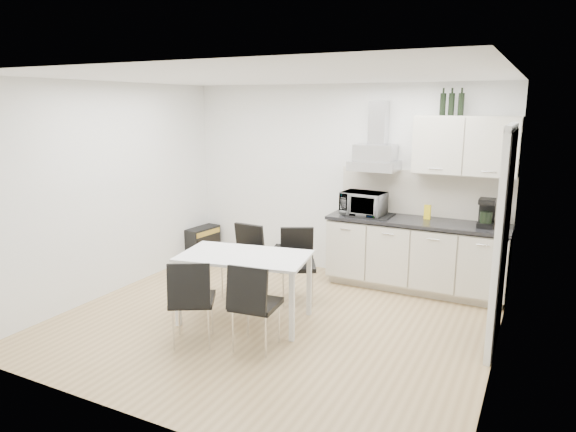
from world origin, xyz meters
name	(u,v)px	position (x,y,z in m)	size (l,w,h in m)	color
ground	(272,322)	(0.00, 0.00, 0.00)	(4.50, 4.50, 0.00)	tan
wall_back	(340,180)	(0.00, 2.00, 1.30)	(4.50, 0.10, 2.60)	white
wall_front	(134,255)	(0.00, -2.00, 1.30)	(4.50, 0.10, 2.60)	white
wall_left	(111,190)	(-2.25, 0.00, 1.30)	(0.10, 4.00, 2.60)	white
wall_right	(503,229)	(2.25, 0.00, 1.30)	(0.10, 4.00, 2.60)	white
ceiling	(270,77)	(0.00, 0.00, 2.60)	(4.50, 4.50, 0.00)	white
doorway	(501,242)	(2.21, 0.55, 1.05)	(0.08, 1.04, 2.10)	white
kitchenette	(420,227)	(1.18, 1.73, 0.83)	(2.22, 0.64, 2.52)	beige
dining_table	(244,262)	(-0.29, -0.08, 0.67)	(1.49, 1.01, 0.75)	white
chair_far_left	(241,262)	(-0.70, 0.52, 0.44)	(0.44, 0.50, 0.88)	black
chair_far_right	(298,267)	(-0.01, 0.66, 0.44)	(0.44, 0.50, 0.88)	black
chair_near_left	(193,301)	(-0.46, -0.78, 0.44)	(0.44, 0.50, 0.88)	black
chair_near_right	(256,305)	(0.16, -0.59, 0.44)	(0.44, 0.50, 0.88)	black
guitar_amp	(203,242)	(-2.11, 1.65, 0.24)	(0.31, 0.59, 0.48)	black
floor_speaker	(281,254)	(-0.88, 1.90, 0.14)	(0.17, 0.15, 0.28)	black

